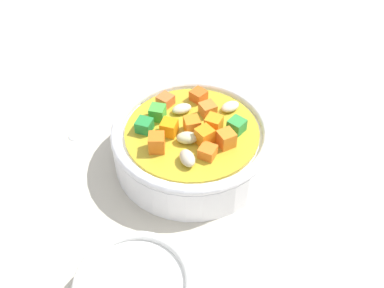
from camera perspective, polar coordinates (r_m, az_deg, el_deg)
The scene contains 3 objects.
ground_plane at distance 48.26cm, azimuth -0.00°, elevation -2.85°, with size 140.00×140.00×2.00cm, color #BAB2A0.
soup_bowl_main at distance 45.58cm, azimuth -0.00°, elevation 0.26°, with size 16.81×16.81×6.24cm.
spoon at distance 54.61cm, azimuth -8.75°, elevation 5.31°, with size 12.19×21.24×0.71cm.
Camera 1 is at (-8.81, 31.10, 34.83)cm, focal length 40.28 mm.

